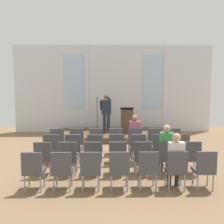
{
  "coord_description": "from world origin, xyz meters",
  "views": [
    {
      "loc": [
        -0.26,
        -7.8,
        2.51
      ],
      "look_at": [
        -0.1,
        2.36,
        1.33
      ],
      "focal_mm": 41.78,
      "sensor_mm": 36.0,
      "label": 1
    }
  ],
  "objects_px": {
    "lectern": "(127,120)",
    "chair_r3_c5": "(176,168)",
    "chair_r2_c6": "(191,155)",
    "chair_r0_c6": "(173,139)",
    "chair_r1_c3": "(116,147)",
    "chair_r0_c2": "(96,140)",
    "chair_r3_c4": "(148,168)",
    "chair_r1_c6": "(181,146)",
    "chair_r3_c2": "(91,168)",
    "chair_r3_c6": "(204,167)",
    "audience_r0_c4": "(134,133)",
    "chair_r3_c1": "(62,168)",
    "chair_r1_c0": "(52,147)",
    "chair_r2_c3": "(118,156)",
    "chair_r0_c0": "(58,140)",
    "chair_r0_c3": "(116,140)",
    "chair_r1_c1": "(73,147)",
    "mic_stand": "(97,124)",
    "chair_r0_c4": "(135,139)",
    "chair_r2_c0": "(44,156)",
    "chair_r1_c4": "(138,147)",
    "chair_r0_c1": "(77,140)",
    "chair_r1_c2": "(95,147)",
    "audience_r2_c5": "(166,147)",
    "chair_r2_c1": "(68,156)",
    "speaker": "(106,111)",
    "chair_r2_c4": "(142,156)",
    "chair_r3_c3": "(119,168)",
    "audience_r3_c5": "(176,158)",
    "chair_r1_c5": "(159,146)",
    "chair_r2_c2": "(93,156)",
    "chair_r2_c5": "(167,156)"
  },
  "relations": [
    {
      "from": "lectern",
      "to": "chair_r3_c5",
      "type": "distance_m",
      "value": 5.66
    },
    {
      "from": "chair_r2_c6",
      "to": "chair_r0_c6",
      "type": "bearing_deg",
      "value": 90.0
    },
    {
      "from": "chair_r1_c3",
      "to": "chair_r3_c5",
      "type": "height_order",
      "value": "same"
    },
    {
      "from": "chair_r0_c2",
      "to": "chair_r3_c4",
      "type": "bearing_deg",
      "value": -66.0
    },
    {
      "from": "chair_r1_c6",
      "to": "chair_r3_c2",
      "type": "bearing_deg",
      "value": -143.18
    },
    {
      "from": "chair_r3_c6",
      "to": "audience_r0_c4",
      "type": "bearing_deg",
      "value": 113.45
    },
    {
      "from": "chair_r3_c1",
      "to": "chair_r1_c0",
      "type": "bearing_deg",
      "value": 108.46
    },
    {
      "from": "chair_r2_c3",
      "to": "chair_r0_c0",
      "type": "bearing_deg",
      "value": 135.05
    },
    {
      "from": "chair_r0_c3",
      "to": "chair_r3_c1",
      "type": "xyz_separation_m",
      "value": [
        -1.32,
        -2.96,
        0.0
      ]
    },
    {
      "from": "chair_r1_c1",
      "to": "mic_stand",
      "type": "bearing_deg",
      "value": 81.72
    },
    {
      "from": "mic_stand",
      "to": "chair_r1_c3",
      "type": "bearing_deg",
      "value": -79.17
    },
    {
      "from": "chair_r0_c4",
      "to": "chair_r3_c4",
      "type": "relative_size",
      "value": 1.0
    },
    {
      "from": "chair_r0_c6",
      "to": "chair_r2_c3",
      "type": "xyz_separation_m",
      "value": [
        -1.98,
        -1.97,
        0.0
      ]
    },
    {
      "from": "chair_r1_c3",
      "to": "chair_r2_c0",
      "type": "distance_m",
      "value": 2.21
    },
    {
      "from": "chair_r1_c0",
      "to": "chair_r0_c4",
      "type": "bearing_deg",
      "value": 20.52
    },
    {
      "from": "chair_r1_c6",
      "to": "chair_r3_c4",
      "type": "height_order",
      "value": "same"
    },
    {
      "from": "chair_r0_c2",
      "to": "chair_r1_c1",
      "type": "height_order",
      "value": "same"
    },
    {
      "from": "chair_r1_c4",
      "to": "chair_r0_c1",
      "type": "bearing_deg",
      "value": 153.47
    },
    {
      "from": "chair_r3_c5",
      "to": "chair_r0_c3",
      "type": "bearing_deg",
      "value": 114.0
    },
    {
      "from": "chair_r1_c2",
      "to": "chair_r2_c0",
      "type": "relative_size",
      "value": 1.0
    },
    {
      "from": "chair_r0_c1",
      "to": "chair_r2_c0",
      "type": "xyz_separation_m",
      "value": [
        -0.66,
        -1.97,
        0.0
      ]
    },
    {
      "from": "chair_r1_c2",
      "to": "audience_r2_c5",
      "type": "height_order",
      "value": "audience_r2_c5"
    },
    {
      "from": "chair_r3_c2",
      "to": "chair_r3_c4",
      "type": "xyz_separation_m",
      "value": [
        1.32,
        0.0,
        0.0
      ]
    },
    {
      "from": "chair_r0_c2",
      "to": "chair_r2_c3",
      "type": "distance_m",
      "value": 2.08
    },
    {
      "from": "chair_r0_c1",
      "to": "chair_r0_c2",
      "type": "relative_size",
      "value": 1.0
    },
    {
      "from": "audience_r2_c5",
      "to": "chair_r2_c1",
      "type": "bearing_deg",
      "value": -178.28
    },
    {
      "from": "chair_r3_c1",
      "to": "chair_r3_c6",
      "type": "height_order",
      "value": "same"
    },
    {
      "from": "audience_r0_c4",
      "to": "chair_r1_c3",
      "type": "xyz_separation_m",
      "value": [
        -0.66,
        -1.06,
        -0.23
      ]
    },
    {
      "from": "speaker",
      "to": "chair_r0_c0",
      "type": "xyz_separation_m",
      "value": [
        -1.65,
        -2.64,
        -0.71
      ]
    },
    {
      "from": "chair_r2_c4",
      "to": "audience_r2_c5",
      "type": "bearing_deg",
      "value": 6.84
    },
    {
      "from": "chair_r2_c1",
      "to": "chair_r3_c3",
      "type": "xyz_separation_m",
      "value": [
        1.32,
        -0.99,
        0.0
      ]
    },
    {
      "from": "audience_r3_c5",
      "to": "chair_r3_c2",
      "type": "bearing_deg",
      "value": -177.67
    },
    {
      "from": "chair_r1_c4",
      "to": "chair_r1_c5",
      "type": "height_order",
      "value": "same"
    },
    {
      "from": "chair_r0_c4",
      "to": "chair_r2_c6",
      "type": "distance_m",
      "value": 2.37
    },
    {
      "from": "chair_r2_c1",
      "to": "audience_r3_c5",
      "type": "xyz_separation_m",
      "value": [
        2.64,
        -0.91,
        0.21
      ]
    },
    {
      "from": "mic_stand",
      "to": "chair_r1_c0",
      "type": "xyz_separation_m",
      "value": [
        -1.23,
        -3.91,
        -0.06
      ]
    },
    {
      "from": "chair_r2_c2",
      "to": "audience_r3_c5",
      "type": "xyz_separation_m",
      "value": [
        1.98,
        -0.91,
        0.21
      ]
    },
    {
      "from": "chair_r2_c0",
      "to": "chair_r2_c2",
      "type": "height_order",
      "value": "same"
    },
    {
      "from": "chair_r0_c0",
      "to": "chair_r3_c5",
      "type": "height_order",
      "value": "same"
    },
    {
      "from": "chair_r0_c6",
      "to": "chair_r3_c3",
      "type": "bearing_deg",
      "value": -123.74
    },
    {
      "from": "chair_r1_c3",
      "to": "audience_r3_c5",
      "type": "xyz_separation_m",
      "value": [
        1.32,
        -1.89,
        0.21
      ]
    },
    {
      "from": "chair_r0_c4",
      "to": "chair_r3_c5",
      "type": "bearing_deg",
      "value": -77.45
    },
    {
      "from": "chair_r2_c0",
      "to": "speaker",
      "type": "bearing_deg",
      "value": 70.36
    },
    {
      "from": "chair_r1_c0",
      "to": "chair_r3_c5",
      "type": "distance_m",
      "value": 3.84
    },
    {
      "from": "chair_r0_c1",
      "to": "chair_r2_c4",
      "type": "height_order",
      "value": "same"
    },
    {
      "from": "chair_r1_c1",
      "to": "chair_r2_c6",
      "type": "xyz_separation_m",
      "value": [
        3.29,
        -0.99,
        0.0
      ]
    },
    {
      "from": "chair_r0_c1",
      "to": "chair_r2_c1",
      "type": "height_order",
      "value": "same"
    },
    {
      "from": "chair_r1_c4",
      "to": "chair_r2_c1",
      "type": "relative_size",
      "value": 1.0
    },
    {
      "from": "chair_r0_c3",
      "to": "audience_r3_c5",
      "type": "relative_size",
      "value": 0.7
    },
    {
      "from": "mic_stand",
      "to": "chair_r2_c5",
      "type": "distance_m",
      "value": 5.31
    }
  ]
}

